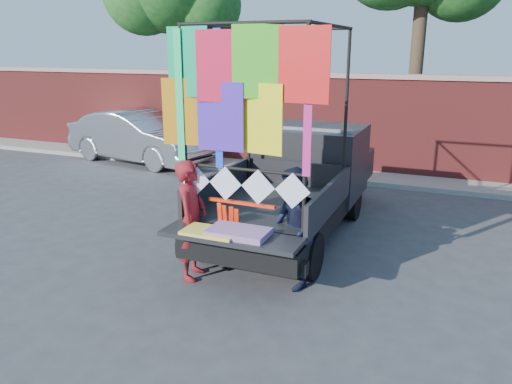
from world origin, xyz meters
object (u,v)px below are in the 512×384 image
at_px(pickup_truck, 303,178).
at_px(man, 293,229).
at_px(sedan, 139,137).
at_px(woman, 192,220).

xyz_separation_m(pickup_truck, man, (0.66, -2.54, -0.05)).
xyz_separation_m(pickup_truck, sedan, (-6.05, 3.34, -0.15)).
xyz_separation_m(sedan, woman, (5.29, -6.17, 0.12)).
distance_m(woman, man, 1.45).
distance_m(pickup_truck, man, 2.63).
distance_m(pickup_truck, sedan, 6.92).
xyz_separation_m(pickup_truck, woman, (-0.77, -2.83, -0.02)).
height_order(pickup_truck, man, pickup_truck).
height_order(pickup_truck, woman, pickup_truck).
bearing_deg(sedan, man, -120.45).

